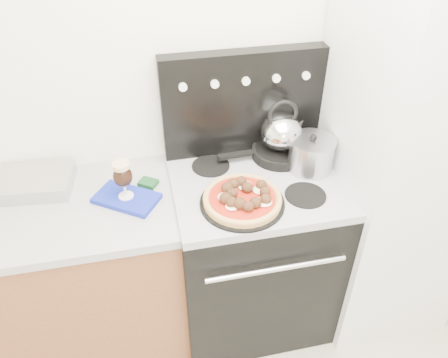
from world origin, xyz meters
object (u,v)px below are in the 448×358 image
object	(u,v)px
oven_mitt	(127,198)
pizza_pan	(242,203)
pizza	(242,197)
skillet	(279,152)
fridge	(401,159)
tea_kettle	(281,129)
stove_body	(252,253)
stock_pot	(311,155)
base_cabinet	(29,287)
beer_glass	(123,180)

from	to	relation	value
oven_mitt	pizza_pan	world-z (taller)	pizza_pan
pizza	skillet	size ratio (longest dim) A/B	1.24
fridge	pizza_pan	world-z (taller)	fridge
skillet	tea_kettle	distance (m)	0.13
stove_body	stock_pot	size ratio (longest dim) A/B	4.33
base_cabinet	pizza_pan	xyz separation A→B (m)	(1.00, -0.17, 0.50)
skillet	tea_kettle	size ratio (longest dim) A/B	1.25
skillet	fridge	bearing A→B (deg)	-19.09
base_cabinet	tea_kettle	size ratio (longest dim) A/B	6.79
fridge	skillet	bearing A→B (deg)	160.91
oven_mitt	skillet	world-z (taller)	skillet
fridge	skillet	xyz separation A→B (m)	(-0.54, 0.19, -0.01)
beer_glass	tea_kettle	distance (m)	0.76
skillet	tea_kettle	xyz separation A→B (m)	(0.00, 0.00, 0.13)
oven_mitt	tea_kettle	bearing A→B (deg)	11.92
pizza	tea_kettle	bearing A→B (deg)	49.43
skillet	stock_pot	bearing A→B (deg)	-49.05
pizza_pan	tea_kettle	bearing A→B (deg)	49.43
beer_glass	skillet	size ratio (longest dim) A/B	0.67
fridge	beer_glass	bearing A→B (deg)	178.64
stove_body	pizza	bearing A→B (deg)	-124.95
pizza	skillet	bearing A→B (deg)	49.43
pizza	tea_kettle	world-z (taller)	tea_kettle
pizza_pan	pizza	bearing A→B (deg)	0.00
fridge	stock_pot	xyz separation A→B (m)	(-0.43, 0.06, 0.04)
pizza_pan	stock_pot	bearing A→B (deg)	26.18
stove_body	stock_pot	xyz separation A→B (m)	(0.27, 0.04, 0.55)
oven_mitt	pizza	distance (m)	0.50
oven_mitt	pizza	xyz separation A→B (m)	(0.48, -0.15, 0.04)
oven_mitt	pizza_pan	bearing A→B (deg)	-17.43
base_cabinet	beer_glass	bearing A→B (deg)	-2.13
stove_body	beer_glass	bearing A→B (deg)	179.46
base_cabinet	oven_mitt	bearing A→B (deg)	-2.13
stove_body	fridge	bearing A→B (deg)	-2.05
beer_glass	pizza	bearing A→B (deg)	-17.43
pizza_pan	pizza	world-z (taller)	pizza
base_cabinet	pizza_pan	world-z (taller)	pizza_pan
stove_body	beer_glass	world-z (taller)	beer_glass
base_cabinet	stock_pot	bearing A→B (deg)	0.51
stove_body	skillet	xyz separation A→B (m)	(0.16, 0.16, 0.50)
stove_body	pizza	world-z (taller)	pizza
tea_kettle	stock_pot	distance (m)	0.18
stock_pot	skillet	bearing A→B (deg)	130.95
fridge	tea_kettle	bearing A→B (deg)	160.91
oven_mitt	tea_kettle	distance (m)	0.77
pizza_pan	fridge	bearing A→B (deg)	8.49
pizza	stock_pot	xyz separation A→B (m)	(0.37, 0.18, 0.04)
tea_kettle	base_cabinet	bearing A→B (deg)	-154.59
fridge	tea_kettle	world-z (taller)	fridge
beer_glass	pizza_pan	world-z (taller)	beer_glass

